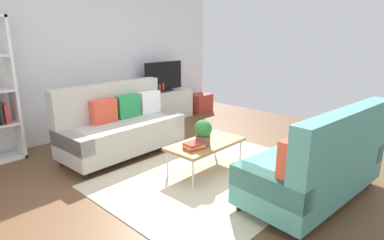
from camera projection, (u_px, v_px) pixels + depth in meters
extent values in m
plane|color=brown|center=(197.00, 174.00, 4.23)|extent=(7.68, 7.68, 0.00)
cube|color=silver|center=(85.00, 56.00, 5.71)|extent=(6.40, 0.12, 2.90)
cube|color=beige|center=(214.00, 176.00, 4.16)|extent=(2.90, 2.20, 0.01)
cube|color=#B2ADA3|center=(123.00, 135.00, 4.86)|extent=(1.93, 0.91, 0.44)
cube|color=#B2ADA3|center=(109.00, 101.00, 4.93)|extent=(1.91, 0.27, 0.56)
cube|color=#B2ADA3|center=(163.00, 118.00, 5.45)|extent=(0.23, 0.85, 0.22)
cube|color=#B2ADA3|center=(72.00, 142.00, 4.22)|extent=(0.23, 0.85, 0.22)
cylinder|color=black|center=(178.00, 142.00, 5.35)|extent=(0.05, 0.05, 0.10)
cylinder|color=black|center=(86.00, 175.00, 4.09)|extent=(0.05, 0.05, 0.10)
cylinder|color=black|center=(151.00, 134.00, 5.78)|extent=(0.05, 0.05, 0.10)
cylinder|color=black|center=(61.00, 162.00, 4.52)|extent=(0.05, 0.05, 0.10)
cube|color=white|center=(149.00, 102.00, 5.33)|extent=(0.40, 0.15, 0.36)
cube|color=#288C4C|center=(128.00, 106.00, 5.01)|extent=(0.40, 0.15, 0.36)
cube|color=#D84C33|center=(104.00, 111.00, 4.68)|extent=(0.40, 0.15, 0.36)
cube|color=teal|center=(312.00, 171.00, 3.57)|extent=(1.97, 1.01, 0.44)
cube|color=teal|center=(346.00, 136.00, 3.21)|extent=(1.91, 0.37, 0.56)
cube|color=teal|center=(269.00, 185.00, 2.99)|extent=(0.27, 0.85, 0.22)
cube|color=teal|center=(345.00, 145.00, 4.08)|extent=(0.27, 0.85, 0.22)
cylinder|color=black|center=(239.00, 207.00, 3.33)|extent=(0.05, 0.05, 0.10)
cylinder|color=black|center=(318.00, 164.00, 4.44)|extent=(0.05, 0.05, 0.10)
cylinder|color=black|center=(296.00, 237.00, 2.84)|extent=(0.05, 0.05, 0.10)
cylinder|color=black|center=(369.00, 180.00, 3.95)|extent=(0.05, 0.05, 0.10)
cube|color=#D84C33|center=(295.00, 157.00, 2.93)|extent=(0.41, 0.18, 0.36)
cube|color=#9E7042|center=(206.00, 144.00, 4.23)|extent=(1.10, 0.56, 0.04)
cylinder|color=silver|center=(167.00, 164.00, 4.08)|extent=(0.02, 0.02, 0.38)
cylinder|color=silver|center=(216.00, 145.00, 4.79)|extent=(0.02, 0.02, 0.38)
cylinder|color=silver|center=(193.00, 175.00, 3.78)|extent=(0.02, 0.02, 0.38)
cylinder|color=silver|center=(240.00, 153.00, 4.48)|extent=(0.02, 0.02, 0.38)
cube|color=silver|center=(164.00, 106.00, 6.90)|extent=(1.40, 0.44, 0.64)
cube|color=black|center=(164.00, 90.00, 6.80)|extent=(0.36, 0.20, 0.04)
cube|color=black|center=(164.00, 76.00, 6.72)|extent=(1.00, 0.05, 0.60)
cube|color=white|center=(13.00, 89.00, 4.64)|extent=(0.04, 0.36, 2.10)
cube|color=red|center=(4.00, 113.00, 4.61)|extent=(0.05, 0.29, 0.29)
cube|color=#B2382D|center=(200.00, 103.00, 7.64)|extent=(0.52, 0.40, 0.44)
cylinder|color=brown|center=(203.00, 140.00, 4.10)|extent=(0.20, 0.20, 0.13)
sphere|color=#2D7233|center=(203.00, 129.00, 4.06)|extent=(0.23, 0.23, 0.23)
cube|color=red|center=(194.00, 148.00, 3.99)|extent=(0.28, 0.23, 0.03)
cube|color=gold|center=(194.00, 146.00, 3.98)|extent=(0.28, 0.23, 0.03)
cube|color=red|center=(194.00, 144.00, 3.97)|extent=(0.25, 0.20, 0.03)
cylinder|color=#4C72B2|center=(141.00, 90.00, 6.42)|extent=(0.12, 0.12, 0.19)
cylinder|color=#4C72B2|center=(148.00, 90.00, 6.56)|extent=(0.10, 0.10, 0.13)
cylinder|color=orange|center=(156.00, 89.00, 6.61)|extent=(0.04, 0.04, 0.16)
cylinder|color=red|center=(160.00, 88.00, 6.67)|extent=(0.05, 0.05, 0.18)
cylinder|color=red|center=(163.00, 87.00, 6.74)|extent=(0.05, 0.05, 0.20)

